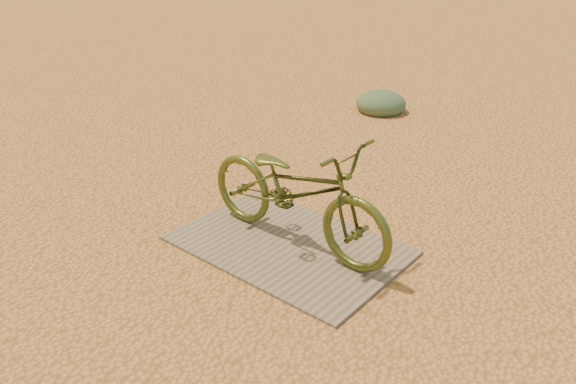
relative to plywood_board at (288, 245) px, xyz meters
The scene contains 4 objects.
ground 0.09m from the plywood_board, 145.67° to the left, with size 120.00×120.00×0.00m, color #CD8046.
plywood_board is the anchor object (origin of this frame).
bicycle 0.44m from the plywood_board, 59.18° to the left, with size 0.56×1.62×0.85m, color #454F1C.
kale_a 3.51m from the plywood_board, 110.19° to the left, with size 0.63×0.63×0.34m, color #4D603F.
Camera 1 is at (2.36, -2.80, 2.17)m, focal length 35.00 mm.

